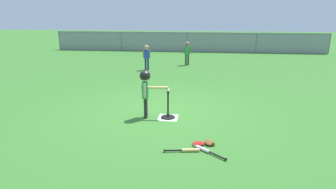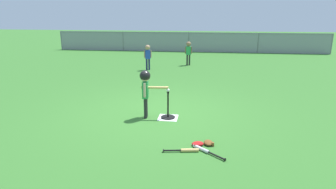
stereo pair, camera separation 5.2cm
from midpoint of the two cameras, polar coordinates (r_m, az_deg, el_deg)
ground_plane at (r=6.89m, az=-1.47°, el=-3.63°), size 60.00×60.00×0.00m
home_plate at (r=6.58m, az=0.23°, el=-4.57°), size 0.44×0.44×0.01m
batting_tee at (r=6.55m, az=0.23°, el=-3.85°), size 0.32×0.32×0.61m
baseball_on_tee at (r=6.38m, az=0.23°, el=0.86°), size 0.07×0.07×0.07m
batter_child at (r=6.39m, az=-4.20°, el=2.01°), size 0.63×0.31×1.09m
fielder_deep_right at (r=12.99m, az=4.18°, el=8.74°), size 0.31×0.21×1.05m
fielder_near_left at (r=11.89m, az=-3.89°, el=7.99°), size 0.29×0.20×1.02m
spare_bat_silver at (r=5.09m, az=7.46°, el=-10.84°), size 0.56×0.49×0.06m
spare_bat_wood at (r=5.06m, az=3.88°, el=-10.92°), size 0.62×0.15×0.06m
glove_by_plate at (r=5.29m, az=6.16°, el=-9.65°), size 0.26×0.23×0.07m
glove_near_bats at (r=5.36m, az=8.28°, el=-9.40°), size 0.20×0.24×0.07m
outfield_fence at (r=17.44m, az=4.19°, el=10.42°), size 16.06×0.06×1.15m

